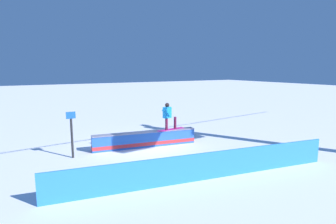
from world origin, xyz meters
TOP-DOWN VIEW (x-y plane):
  - ground_plane at (0.00, 0.00)m, footprint 120.00×120.00m
  - grind_box at (0.00, 0.00)m, footprint 5.30×1.28m
  - snowboarder at (-1.20, 0.23)m, footprint 1.62×0.51m
  - safety_fence at (0.00, 4.90)m, footprint 10.76×1.74m
  - trail_marker at (3.56, -0.02)m, footprint 0.40×0.10m

SIDE VIEW (x-z plane):
  - ground_plane at x=0.00m, z-range 0.00..0.00m
  - grind_box at x=0.00m, z-range -0.04..0.75m
  - safety_fence at x=0.00m, z-range 0.00..1.00m
  - trail_marker at x=3.56m, z-range 0.07..2.14m
  - snowboarder at x=-1.20m, z-range 0.84..2.26m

